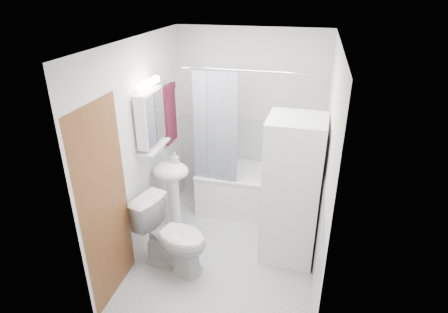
% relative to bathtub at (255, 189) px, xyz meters
% --- Properties ---
extents(floor, '(2.60, 2.60, 0.00)m').
position_rel_bathtub_xyz_m(floor, '(-0.16, -0.92, -0.32)').
color(floor, silver).
rests_on(floor, ground).
extents(room_walls, '(2.60, 2.60, 2.60)m').
position_rel_bathtub_xyz_m(room_walls, '(-0.16, -0.92, 1.16)').
color(room_walls, silver).
rests_on(room_walls, ground).
extents(wainscot, '(1.98, 2.58, 2.58)m').
position_rel_bathtub_xyz_m(wainscot, '(-0.16, -0.63, 0.28)').
color(wainscot, white).
rests_on(wainscot, ground).
extents(door, '(0.05, 2.00, 2.00)m').
position_rel_bathtub_xyz_m(door, '(-1.11, -1.47, 0.68)').
color(door, brown).
rests_on(door, ground).
extents(bathtub, '(1.53, 0.73, 0.58)m').
position_rel_bathtub_xyz_m(bathtub, '(0.00, 0.00, 0.00)').
color(bathtub, white).
rests_on(bathtub, ground).
extents(tub_spout, '(0.04, 0.12, 0.04)m').
position_rel_bathtub_xyz_m(tub_spout, '(0.20, 0.33, 0.58)').
color(tub_spout, silver).
rests_on(tub_spout, room_walls).
extents(curtain_rod, '(1.71, 0.02, 0.02)m').
position_rel_bathtub_xyz_m(curtain_rod, '(0.00, -0.30, 1.68)').
color(curtain_rod, silver).
rests_on(curtain_rod, room_walls).
extents(shower_curtain, '(0.55, 0.02, 1.45)m').
position_rel_bathtub_xyz_m(shower_curtain, '(-0.48, -0.30, 0.93)').
color(shower_curtain, '#131945').
rests_on(shower_curtain, curtain_rod).
extents(sink, '(0.44, 0.37, 1.04)m').
position_rel_bathtub_xyz_m(sink, '(-0.92, -0.70, 0.38)').
color(sink, white).
rests_on(sink, ground).
extents(medicine_cabinet, '(0.13, 0.50, 0.71)m').
position_rel_bathtub_xyz_m(medicine_cabinet, '(-1.07, -0.82, 1.24)').
color(medicine_cabinet, white).
rests_on(medicine_cabinet, room_walls).
extents(shelf, '(0.18, 0.54, 0.02)m').
position_rel_bathtub_xyz_m(shelf, '(-1.05, -0.82, 0.88)').
color(shelf, silver).
rests_on(shelf, room_walls).
extents(shower_caddy, '(0.22, 0.06, 0.02)m').
position_rel_bathtub_xyz_m(shower_caddy, '(0.25, 0.32, 0.83)').
color(shower_caddy, silver).
rests_on(shower_caddy, room_walls).
extents(towel, '(0.07, 0.32, 0.77)m').
position_rel_bathtub_xyz_m(towel, '(-1.10, -0.17, 1.07)').
color(towel, '#5A182A').
rests_on(towel, room_walls).
extents(washer_dryer, '(0.62, 0.61, 1.67)m').
position_rel_bathtub_xyz_m(washer_dryer, '(0.51, -0.82, 0.51)').
color(washer_dryer, white).
rests_on(washer_dryer, ground).
extents(toilet, '(0.91, 0.66, 0.80)m').
position_rel_bathtub_xyz_m(toilet, '(-0.69, -1.34, 0.08)').
color(toilet, white).
rests_on(toilet, ground).
extents(soap_pump, '(0.08, 0.17, 0.08)m').
position_rel_bathtub_xyz_m(soap_pump, '(-0.87, -0.67, 0.63)').
color(soap_pump, gray).
rests_on(soap_pump, sink).
extents(shelf_bottle, '(0.07, 0.18, 0.07)m').
position_rel_bathtub_xyz_m(shelf_bottle, '(-1.05, -0.97, 0.93)').
color(shelf_bottle, gray).
rests_on(shelf_bottle, shelf).
extents(shelf_cup, '(0.10, 0.09, 0.10)m').
position_rel_bathtub_xyz_m(shelf_cup, '(-1.05, -0.70, 0.94)').
color(shelf_cup, gray).
rests_on(shelf_cup, shelf).
extents(shampoo_a, '(0.13, 0.17, 0.13)m').
position_rel_bathtub_xyz_m(shampoo_a, '(0.19, 0.32, 0.90)').
color(shampoo_a, gray).
rests_on(shampoo_a, shower_caddy).
extents(shampoo_b, '(0.08, 0.21, 0.08)m').
position_rel_bathtub_xyz_m(shampoo_b, '(0.31, 0.32, 0.88)').
color(shampoo_b, '#2F29A5').
rests_on(shampoo_b, shower_caddy).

